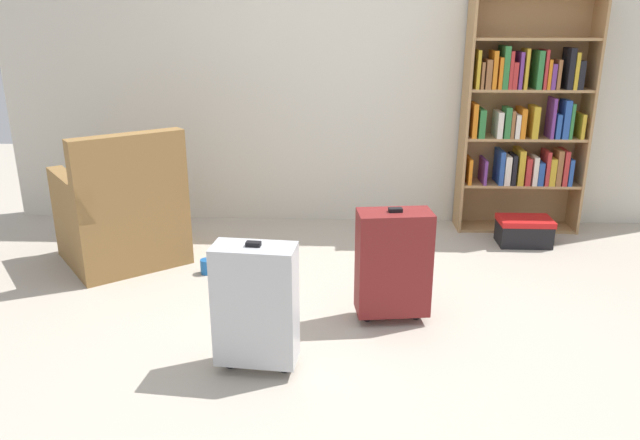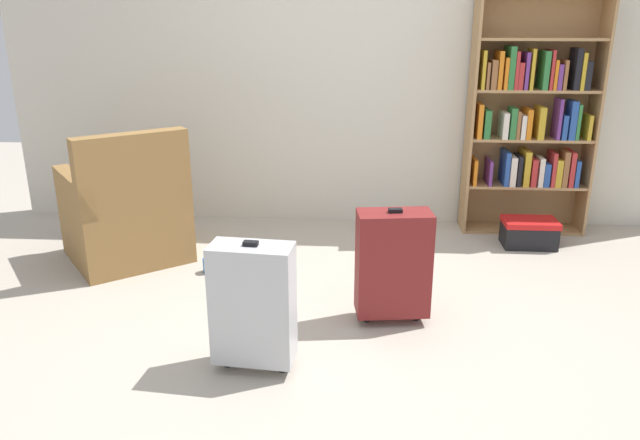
{
  "view_description": "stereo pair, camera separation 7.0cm",
  "coord_description": "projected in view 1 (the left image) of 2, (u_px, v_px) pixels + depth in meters",
  "views": [
    {
      "loc": [
        -0.03,
        -2.83,
        1.57
      ],
      "look_at": [
        -0.16,
        0.18,
        0.55
      ],
      "focal_mm": 33.87,
      "sensor_mm": 36.0,
      "label": 1
    },
    {
      "loc": [
        0.04,
        -2.83,
        1.57
      ],
      "look_at": [
        -0.16,
        0.18,
        0.55
      ],
      "focal_mm": 33.87,
      "sensor_mm": 36.0,
      "label": 2
    }
  ],
  "objects": [
    {
      "name": "suitcase_dark_red",
      "position": [
        393.0,
        263.0,
        3.19
      ],
      "size": [
        0.41,
        0.24,
        0.63
      ],
      "color": "maroon",
      "rests_on": "ground"
    },
    {
      "name": "ground_plane",
      "position": [
        349.0,
        330.0,
        3.18
      ],
      "size": [
        9.45,
        9.45,
        0.0
      ],
      "primitive_type": "plane",
      "color": "#B2A899"
    },
    {
      "name": "mug",
      "position": [
        207.0,
        266.0,
        3.86
      ],
      "size": [
        0.12,
        0.08,
        0.1
      ],
      "color": "#1959A5",
      "rests_on": "ground"
    },
    {
      "name": "armchair",
      "position": [
        122.0,
        216.0,
        3.99
      ],
      "size": [
        0.98,
        0.98,
        0.9
      ],
      "color": "olive",
      "rests_on": "ground"
    },
    {
      "name": "back_wall",
      "position": [
        351.0,
        54.0,
        4.54
      ],
      "size": [
        5.4,
        0.1,
        2.6
      ],
      "primitive_type": "cube",
      "color": "beige",
      "rests_on": "ground"
    },
    {
      "name": "bookshelf",
      "position": [
        524.0,
        116.0,
        4.45
      ],
      "size": [
        0.9,
        0.27,
        1.76
      ],
      "color": "#A87F51",
      "rests_on": "ground"
    },
    {
      "name": "suitcase_silver",
      "position": [
        256.0,
        305.0,
        2.73
      ],
      "size": [
        0.39,
        0.22,
        0.63
      ],
      "color": "#B7BABF",
      "rests_on": "ground"
    },
    {
      "name": "storage_box",
      "position": [
        524.0,
        230.0,
        4.34
      ],
      "size": [
        0.37,
        0.24,
        0.2
      ],
      "color": "black",
      "rests_on": "ground"
    }
  ]
}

